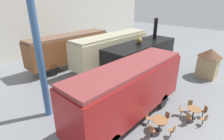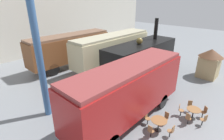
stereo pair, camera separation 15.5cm
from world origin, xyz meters
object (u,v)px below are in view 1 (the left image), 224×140
Objects in this scene: ticket_kiosk at (209,61)px; cafe_chair_0 at (152,130)px; passenger_coach_wooden at (70,47)px; passenger_coach_vintage at (112,48)px; streamlined_locomotive at (136,85)px; cafe_table_mid at (194,111)px; steam_locomotive at (141,56)px; cafe_table_near at (160,122)px; visitor_person at (175,80)px.

cafe_chair_0 is at bearing -178.50° from ticket_kiosk.
passenger_coach_vintage is (2.98, -4.01, 0.07)m from passenger_coach_wooden.
passenger_coach_wooden is 0.89× the size of streamlined_locomotive.
cafe_chair_0 is (-6.83, -9.41, -1.86)m from passenger_coach_vintage.
passenger_coach_wooden is 11.16× the size of cafe_table_mid.
passenger_coach_vintage reaches higher than passenger_coach_wooden.
steam_locomotive reaches higher than passenger_coach_wooden.
steam_locomotive reaches higher than cafe_table_near.
passenger_coach_wooden is 11.63× the size of cafe_chair_0.
cafe_chair_0 is at bearing 177.34° from cafe_table_near.
steam_locomotive is (3.55, -7.60, -0.23)m from passenger_coach_wooden.
ticket_kiosk is (11.55, 0.30, 1.16)m from cafe_chair_0.
passenger_coach_vintage is 7.94m from visitor_person.
passenger_coach_vintage is at bearing -53.42° from passenger_coach_wooden.
passenger_coach_vintage reaches higher than streamlined_locomotive.
passenger_coach_wooden is 13.89m from cafe_table_near.
cafe_table_mid is at bearing -107.52° from passenger_coach_vintage.
streamlined_locomotive is at bearing 169.79° from ticket_kiosk.
streamlined_locomotive reaches higher than ticket_kiosk.
visitor_person reaches higher than cafe_chair_0.
visitor_person is at bearing -5.98° from streamlined_locomotive.
steam_locomotive is 4.45m from visitor_person.
cafe_chair_0 is (-3.85, -13.42, -1.78)m from passenger_coach_wooden.
visitor_person is at bearing -92.07° from passenger_coach_vintage.
passenger_coach_wooden is 12.20m from visitor_person.
passenger_coach_vintage is 3.64m from steam_locomotive.
cafe_table_mid is at bearing -137.74° from visitor_person.
streamlined_locomotive is at bearing 123.66° from cafe_table_mid.
steam_locomotive reaches higher than cafe_table_mid.
cafe_table_near is at bearing -178.17° from ticket_kiosk.
steam_locomotive is at bearing 30.93° from streamlined_locomotive.
cafe_table_mid is (2.62, -1.14, -0.02)m from cafe_table_near.
steam_locomotive reaches higher than passenger_coach_vintage.
passenger_coach_vintage is 11.53× the size of cafe_table_mid.
visitor_person is at bearing 16.42° from cafe_chair_0.
cafe_table_mid is (-3.34, -10.59, -1.75)m from passenger_coach_vintage.
streamlined_locomotive reaches higher than passenger_coach_wooden.
steam_locomotive is at bearing 40.91° from cafe_chair_0.
cafe_table_mid is at bearing -91.43° from passenger_coach_wooden.
cafe_table_mid is at bearing -23.47° from cafe_table_near.
cafe_chair_0 is (-1.26, -2.16, -1.75)m from streamlined_locomotive.
ticket_kiosk is (4.73, -9.11, -0.70)m from passenger_coach_vintage.
passenger_coach_wooden is at bearing 88.57° from cafe_table_mid.
cafe_table_near is at bearing -102.50° from passenger_coach_wooden.
streamlined_locomotive is at bearing 79.63° from cafe_table_near.
cafe_chair_0 is at bearing -106.00° from passenger_coach_wooden.
visitor_person is 5.22m from ticket_kiosk.
passenger_coach_vintage is at bearing 87.93° from visitor_person.
passenger_coach_wooden reaches higher than cafe_table_near.
passenger_coach_wooden is 1.09× the size of steam_locomotive.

